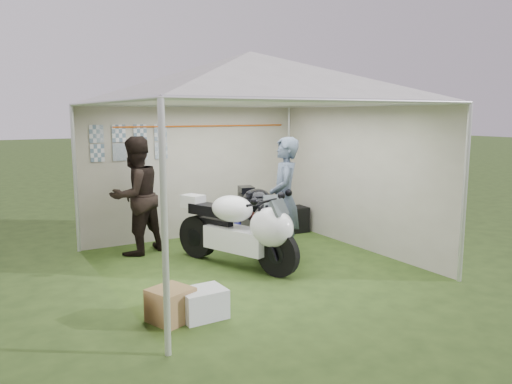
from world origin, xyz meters
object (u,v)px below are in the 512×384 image
Objects in this scene: canopy_tent at (249,83)px; motorcycle_black at (261,218)px; paddock_stand at (246,231)px; equipment_box at (294,219)px; crate_2 at (202,298)px; motorcycle_white at (241,227)px; person_dark_jacket at (136,196)px; crate_0 at (203,303)px; person_blue_jacket at (284,199)px; crate_1 at (171,305)px.

canopy_tent reaches higher than motorcycle_black.
equipment_box is (1.05, 0.07, 0.09)m from paddock_stand.
motorcycle_white is at bearing 44.30° from crate_2.
canopy_tent is 2.78× the size of motorcycle_white.
equipment_box is (1.70, 1.33, -2.34)m from canopy_tent.
person_dark_jacket is 3.92× the size of equipment_box.
person_dark_jacket is at bearing 87.03° from crate_0.
person_dark_jacket is 3.85× the size of crate_0.
paddock_stand is at bearing 62.82° from canopy_tent.
motorcycle_black is at bearing -121.47° from person_blue_jacket.
canopy_tent is 2.82m from paddock_stand.
canopy_tent is 1.76m from person_blue_jacket.
person_dark_jacket is 2.29m from person_blue_jacket.
crate_0 is at bearing -127.11° from paddock_stand.
motorcycle_black is 1.13× the size of person_blue_jacket.
motorcycle_black is 2.28m from crate_2.
crate_2 is (0.44, 0.18, -0.08)m from crate_1.
canopy_tent is at bearing -117.18° from paddock_stand.
crate_0 reaches higher than crate_2.
person_dark_jacket is at bearing -96.12° from person_blue_jacket.
motorcycle_black is 1.05m from paddock_stand.
motorcycle_white reaches higher than paddock_stand.
crate_2 is at bearing -27.13° from person_blue_jacket.
person_blue_jacket is at bearing -93.06° from paddock_stand.
motorcycle_black reaches higher than paddock_stand.
person_blue_jacket is (-0.07, -1.29, 0.77)m from paddock_stand.
crate_0 is at bearing -134.23° from canopy_tent.
person_blue_jacket is (0.19, -0.37, 0.34)m from motorcycle_black.
canopy_tent reaches higher than person_dark_jacket.
person_blue_jacket is at bearing 120.04° from person_dark_jacket.
crate_2 is at bearing -122.45° from motorcycle_black.
paddock_stand is (0.65, 1.26, -2.43)m from canopy_tent.
paddock_stand is 1.50m from person_blue_jacket.
motorcycle_black is at bearing 125.31° from person_dark_jacket.
motorcycle_white is 4.30× the size of crate_0.
motorcycle_white is at bearing -53.28° from person_blue_jacket.
paddock_stand reaches higher than crate_2.
person_dark_jacket is 6.54× the size of crate_2.
equipment_box is 3.87m from crate_2.
canopy_tent is 3.10× the size of person_dark_jacket.
paddock_stand is (0.26, 0.92, -0.43)m from motorcycle_black.
person_dark_jacket reaches higher than crate_1.
canopy_tent is 20.28× the size of crate_2.
canopy_tent is at bearing 109.67° from person_dark_jacket.
motorcycle_white is at bearing 103.25° from person_dark_jacket.
crate_1 is at bearing -142.06° from canopy_tent.
equipment_box is 1.67× the size of crate_2.
crate_1 reaches higher than crate_0.
equipment_box is at bearing 3.68° from paddock_stand.
crate_1 is (-2.36, -2.59, 0.03)m from paddock_stand.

